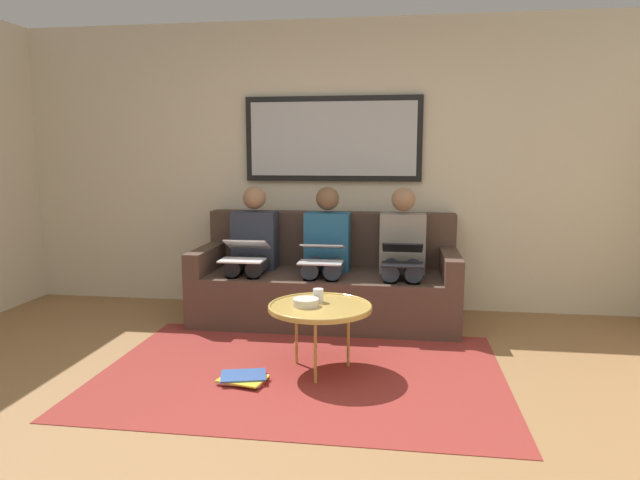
% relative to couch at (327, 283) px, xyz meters
% --- Properties ---
extents(ground_plane, '(6.00, 5.20, 0.10)m').
position_rel_couch_xyz_m(ground_plane, '(0.00, 2.12, -0.36)').
color(ground_plane, olive).
extents(wall_rear, '(6.00, 0.12, 2.60)m').
position_rel_couch_xyz_m(wall_rear, '(0.00, -0.48, 0.99)').
color(wall_rear, beige).
rests_on(wall_rear, ground_plane).
extents(area_rug, '(2.60, 1.80, 0.01)m').
position_rel_couch_xyz_m(area_rug, '(0.00, 1.27, -0.31)').
color(area_rug, maroon).
rests_on(area_rug, ground_plane).
extents(couch, '(2.20, 0.90, 0.90)m').
position_rel_couch_xyz_m(couch, '(0.00, 0.00, 0.00)').
color(couch, '#4C382D').
rests_on(couch, ground_plane).
extents(framed_mirror, '(1.59, 0.05, 0.76)m').
position_rel_couch_xyz_m(framed_mirror, '(0.00, -0.39, 1.24)').
color(framed_mirror, black).
extents(coffee_table, '(0.68, 0.68, 0.45)m').
position_rel_couch_xyz_m(coffee_table, '(-0.12, 1.22, 0.12)').
color(coffee_table, tan).
rests_on(coffee_table, ground_plane).
extents(cup, '(0.07, 0.07, 0.09)m').
position_rel_couch_xyz_m(cup, '(-0.09, 1.13, 0.18)').
color(cup, silver).
rests_on(cup, coffee_table).
extents(bowl, '(0.17, 0.17, 0.05)m').
position_rel_couch_xyz_m(bowl, '(-0.03, 1.24, 0.16)').
color(bowl, beige).
rests_on(bowl, coffee_table).
extents(person_left, '(0.38, 0.58, 1.14)m').
position_rel_couch_xyz_m(person_left, '(-0.64, 0.07, 0.30)').
color(person_left, gray).
rests_on(person_left, couch).
extents(laptop_black, '(0.32, 0.37, 0.17)m').
position_rel_couch_xyz_m(laptop_black, '(-0.64, 0.30, 0.31)').
color(laptop_black, black).
extents(person_middle, '(0.38, 0.58, 1.14)m').
position_rel_couch_xyz_m(person_middle, '(0.00, 0.07, 0.30)').
color(person_middle, '#235B84').
rests_on(person_middle, couch).
extents(laptop_silver, '(0.35, 0.34, 0.14)m').
position_rel_couch_xyz_m(laptop_silver, '(0.00, 0.32, 0.32)').
color(laptop_silver, silver).
extents(person_right, '(0.38, 0.58, 1.14)m').
position_rel_couch_xyz_m(person_right, '(0.64, 0.07, 0.30)').
color(person_right, '#2D3342').
rests_on(person_right, couch).
extents(laptop_white, '(0.35, 0.37, 0.16)m').
position_rel_couch_xyz_m(laptop_white, '(0.64, 0.30, 0.31)').
color(laptop_white, white).
extents(magazine_stack, '(0.32, 0.29, 0.04)m').
position_rel_couch_xyz_m(magazine_stack, '(0.33, 1.47, -0.29)').
color(magazine_stack, red).
rests_on(magazine_stack, ground_plane).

